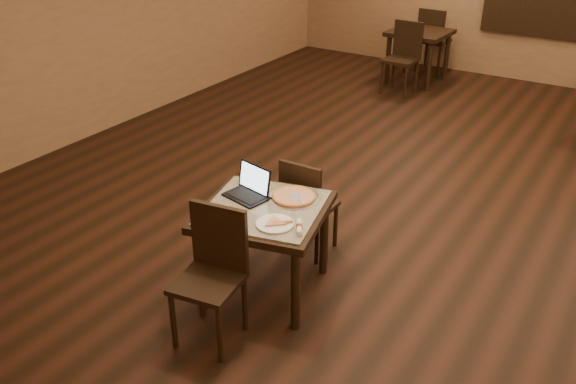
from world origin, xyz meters
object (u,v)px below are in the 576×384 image
Objects in this scene: other_table_b_chair_near at (404,53)px; tiled_table at (264,218)px; laptop at (250,188)px; chair_main_near at (213,267)px; pizza_pan at (294,198)px; chair_main_far at (306,203)px; other_table_b at (419,39)px; other_table_b_chair_far at (432,37)px.

tiled_table is at bearing -75.98° from other_table_b_chair_near.
chair_main_near is at bearing -63.57° from laptop.
pizza_pan is (0.32, 0.14, -0.06)m from laptop.
chair_main_far is 5.42m from other_table_b.
other_table_b is at bearing 110.58° from laptop.
laptop is 0.35× the size of other_table_b_chair_far.
other_table_b_chair_far is at bearing 85.71° from tiled_table.
laptop reaches higher than pizza_pan.
chair_main_far is 4.82m from other_table_b_chair_near.
pizza_pan is 6.42m from other_table_b_chair_far.
tiled_table is 1.05× the size of other_table_b_chair_near.
other_table_b_chair_near is (0.00, -0.62, -0.08)m from other_table_b.
chair_main_near is (-0.01, -0.61, -0.09)m from tiled_table.
pizza_pan is at bearing 72.13° from chair_main_near.
pizza_pan is (0.13, 0.85, 0.20)m from chair_main_near.
chair_main_near is at bearing -78.20° from other_table_b.
chair_main_far is at bearing 107.42° from pizza_pan.
chair_main_near reaches higher than laptop.
other_table_b_chair_near is at bearing 103.43° from pizza_pan.
chair_main_far is 0.86× the size of other_table_b_chair_far.
pizza_pan is 0.44× the size of other_table_b.
chair_main_near is 6.63m from other_table_b.
other_table_b is at bearing 92.78° from other_table_b_chair_near.
other_table_b_chair_near is (-1.09, 4.69, 0.08)m from chair_main_far.
laptop reaches higher than chair_main_far.
pizza_pan is (0.12, -0.38, 0.25)m from chair_main_far.
other_table_b is (-1.08, 6.54, 0.11)m from chair_main_near.
other_table_b is (-1.10, 5.31, 0.17)m from chair_main_far.
pizza_pan is 0.38× the size of other_table_b_chair_near.
other_table_b reaches higher than pizza_pan.
chair_main_far is at bearing 80.37° from chair_main_near.
other_table_b_chair_near and other_table_b_chair_far have the same top height.
pizza_pan is at bearing -74.16° from other_table_b_chair_near.
chair_main_far is 1.00× the size of other_table_b.
other_table_b_chair_near is 1.23m from other_table_b_chair_far.
other_table_b_chair_near reaches higher than other_table_b.
chair_main_far is 6.03m from other_table_b_chair_far.
tiled_table is 6.64m from other_table_b_chair_far.
laptop is at bearing 95.61° from chair_main_near.
laptop is 0.94× the size of pizza_pan.
laptop is 5.90m from other_table_b.
chair_main_near reaches higher than chair_main_far.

